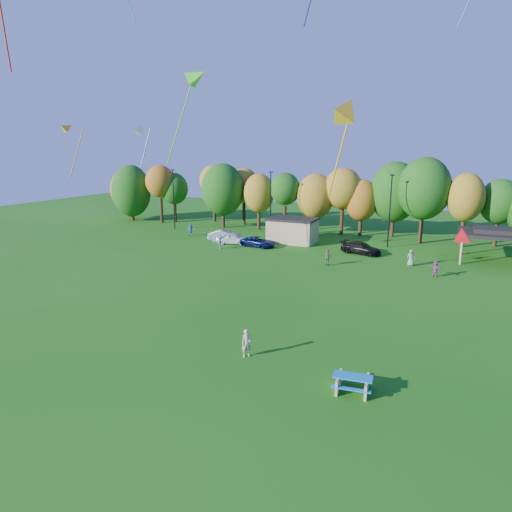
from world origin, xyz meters
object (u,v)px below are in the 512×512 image
at_px(picnic_table, 353,382).
at_px(car_a, 233,238).
at_px(car_d, 361,248).
at_px(car_b, 225,236).
at_px(car_c, 258,242).
at_px(kite_flyer, 247,343).

height_order(picnic_table, car_a, car_a).
bearing_deg(picnic_table, car_a, 120.59).
distance_m(picnic_table, car_d, 32.10).
xyz_separation_m(picnic_table, car_a, (-22.62, 30.27, 0.24)).
distance_m(picnic_table, car_b, 39.73).
relative_size(picnic_table, car_a, 0.50).
xyz_separation_m(car_c, car_d, (12.71, 1.41, 0.07)).
xyz_separation_m(car_b, car_c, (5.43, -1.31, -0.11)).
height_order(car_a, car_c, car_a).
bearing_deg(car_b, picnic_table, -159.64).
bearing_deg(picnic_table, car_b, 121.63).
height_order(car_b, car_d, car_b).
relative_size(car_b, car_c, 0.99).
bearing_deg(car_c, car_b, 83.14).
relative_size(kite_flyer, car_c, 0.38).
height_order(kite_flyer, car_d, kite_flyer).
height_order(kite_flyer, car_a, kite_flyer).
bearing_deg(kite_flyer, car_d, 45.94).
distance_m(picnic_table, kite_flyer, 6.86).
bearing_deg(car_c, car_a, 93.72).
distance_m(car_b, car_d, 18.14).
relative_size(kite_flyer, car_b, 0.38).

